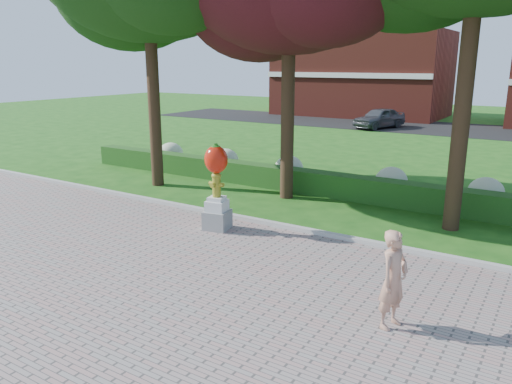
% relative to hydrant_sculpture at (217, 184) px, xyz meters
% --- Properties ---
extents(ground, '(100.00, 100.00, 0.00)m').
position_rel_hydrant_sculpture_xyz_m(ground, '(1.94, -1.94, -1.30)').
color(ground, '#195014').
rests_on(ground, ground).
extents(walkway, '(40.00, 14.00, 0.04)m').
position_rel_hydrant_sculpture_xyz_m(walkway, '(1.94, -5.94, -1.28)').
color(walkway, gray).
rests_on(walkway, ground).
extents(curb, '(40.00, 0.18, 0.15)m').
position_rel_hydrant_sculpture_xyz_m(curb, '(1.94, 1.06, -1.23)').
color(curb, '#ADADA5').
rests_on(curb, ground).
extents(lawn_hedge, '(24.00, 0.70, 0.80)m').
position_rel_hydrant_sculpture_xyz_m(lawn_hedge, '(1.94, 5.06, -0.90)').
color(lawn_hedge, '#134416').
rests_on(lawn_hedge, ground).
extents(hydrangea_row, '(20.10, 1.10, 0.99)m').
position_rel_hydrant_sculpture_xyz_m(hydrangea_row, '(2.51, 6.06, -0.75)').
color(hydrangea_row, '#B0BD91').
rests_on(hydrangea_row, ground).
extents(street, '(50.00, 8.00, 0.02)m').
position_rel_hydrant_sculpture_xyz_m(street, '(1.94, 26.06, -1.29)').
color(street, black).
rests_on(street, ground).
extents(building_left, '(14.00, 8.00, 7.00)m').
position_rel_hydrant_sculpture_xyz_m(building_left, '(-8.06, 32.06, 2.20)').
color(building_left, maroon).
rests_on(building_left, ground).
extents(hydrant_sculpture, '(0.76, 0.76, 2.39)m').
position_rel_hydrant_sculpture_xyz_m(hydrant_sculpture, '(0.00, 0.00, 0.00)').
color(hydrant_sculpture, gray).
rests_on(hydrant_sculpture, walkway).
extents(woman, '(0.57, 0.72, 1.75)m').
position_rel_hydrant_sculpture_xyz_m(woman, '(5.69, -2.62, -0.39)').
color(woman, tan).
rests_on(woman, walkway).
extents(parked_car, '(3.07, 4.50, 1.42)m').
position_rel_hydrant_sculpture_xyz_m(parked_car, '(-3.52, 23.81, -0.57)').
color(parked_car, '#43464C').
rests_on(parked_car, street).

